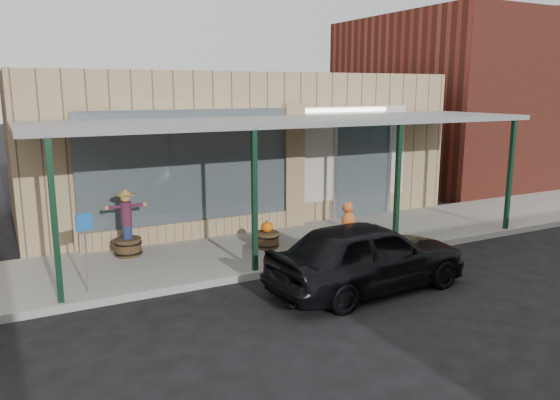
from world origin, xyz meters
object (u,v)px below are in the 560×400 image
barrel_pumpkin (267,238)px  handicap_sign (85,242)px  parked_sedan (368,255)px  barrel_scarecrow (127,233)px

barrel_pumpkin → handicap_sign: 4.35m
barrel_pumpkin → parked_sedan: size_ratio=0.17×
barrel_pumpkin → handicap_sign: (-4.14, -1.11, 0.71)m
barrel_scarecrow → parked_sedan: barrel_scarecrow is taller
barrel_pumpkin → handicap_sign: bearing=-165.0°
barrel_scarecrow → barrel_pumpkin: barrel_scarecrow is taller
handicap_sign → parked_sedan: (4.79, -1.88, -0.41)m
handicap_sign → parked_sedan: handicap_sign is taller
barrel_pumpkin → handicap_sign: size_ratio=0.48×
barrel_pumpkin → barrel_scarecrow: bearing=163.9°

